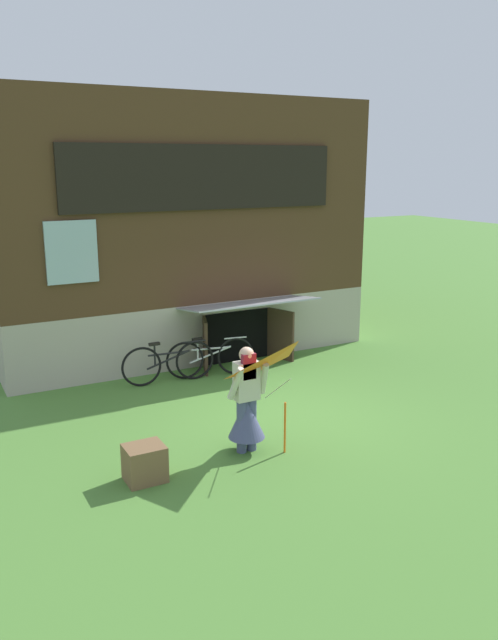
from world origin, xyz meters
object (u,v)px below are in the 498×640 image
object	(u,v)px
kite	(298,373)
bicycle_silver	(210,357)
person	(247,408)
bicycle_black	(168,363)
wooden_crate	(145,463)

from	to	relation	value
kite	bicycle_silver	size ratio (longest dim) A/B	0.92
person	bicycle_black	world-z (taller)	person
person	kite	distance (m)	0.97
person	kite	bearing A→B (deg)	-41.80
wooden_crate	bicycle_silver	bearing A→B (deg)	53.55
bicycle_black	wooden_crate	size ratio (longest dim) A/B	3.51
kite	bicycle_silver	xyz separation A→B (m)	(0.45, 3.79, -0.88)
kite	bicycle_silver	distance (m)	3.92
wooden_crate	person	bearing A→B (deg)	5.27
bicycle_silver	person	bearing A→B (deg)	-94.92
person	kite	world-z (taller)	kite
person	bicycle_silver	bearing A→B (deg)	83.14
person	wooden_crate	size ratio (longest dim) A/B	3.07
bicycle_silver	bicycle_black	bearing A→B (deg)	-171.40
kite	wooden_crate	bearing A→B (deg)	167.88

